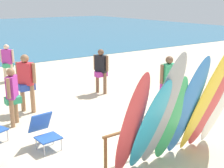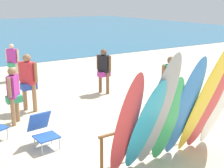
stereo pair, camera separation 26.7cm
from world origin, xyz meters
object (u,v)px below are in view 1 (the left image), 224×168
(surfboard_red_0, at_px, (131,127))
(beachgoer_midbeach, at_px, (168,79))
(surfboard_grey_2, at_px, (162,113))
(surfboard_blue_4, at_px, (187,109))
(surfboard_rack, at_px, (157,127))
(surfboard_teal_1, at_px, (149,127))
(beachgoer_photographing, at_px, (12,93))
(beachgoer_near_rack, at_px, (26,79))
(surfboard_white_7, at_px, (223,97))
(beachgoer_strolling, at_px, (7,60))
(surfboard_green_3, at_px, (171,120))
(beachgoer_by_water, at_px, (101,68))
(surfboard_red_6, at_px, (209,105))
(surfboard_yellow_5, at_px, (206,98))
(beach_chair_blue, at_px, (44,130))

(surfboard_red_0, xyz_separation_m, beachgoer_midbeach, (3.25, 2.38, -0.12))
(surfboard_grey_2, distance_m, surfboard_blue_4, 0.73)
(surfboard_rack, distance_m, surfboard_teal_1, 1.16)
(surfboard_rack, bearing_deg, surfboard_teal_1, -141.13)
(surfboard_grey_2, xyz_separation_m, beachgoer_photographing, (-1.58, 3.94, -0.33))
(beachgoer_near_rack, bearing_deg, surfboard_teal_1, 152.23)
(surfboard_teal_1, distance_m, surfboard_white_7, 2.08)
(beachgoer_strolling, xyz_separation_m, beachgoer_photographing, (-1.20, -4.61, 0.01))
(surfboard_rack, distance_m, surfboard_green_3, 0.75)
(surfboard_teal_1, bearing_deg, surfboard_rack, 33.49)
(surfboard_white_7, height_order, beachgoer_by_water, surfboard_white_7)
(surfboard_red_0, bearing_deg, surfboard_teal_1, -6.54)
(surfboard_white_7, bearing_deg, surfboard_grey_2, 177.76)
(beachgoer_by_water, distance_m, beachgoer_photographing, 3.63)
(surfboard_red_6, bearing_deg, surfboard_rack, 143.17)
(surfboard_white_7, bearing_deg, surfboard_red_0, 175.73)
(surfboard_yellow_5, bearing_deg, beachgoer_by_water, 76.75)
(surfboard_red_6, height_order, beachgoer_by_water, surfboard_red_6)
(surfboard_red_6, distance_m, beach_chair_blue, 3.65)
(surfboard_green_3, height_order, beachgoer_by_water, surfboard_green_3)
(surfboard_teal_1, height_order, surfboard_red_6, surfboard_red_6)
(beachgoer_near_rack, relative_size, beachgoer_midbeach, 1.05)
(surfboard_blue_4, distance_m, surfboard_yellow_5, 0.46)
(surfboard_teal_1, xyz_separation_m, surfboard_blue_4, (0.98, -0.00, 0.15))
(surfboard_blue_4, bearing_deg, surfboard_red_0, -175.63)
(surfboard_rack, bearing_deg, surfboard_grey_2, -128.62)
(surfboard_blue_4, height_order, beachgoer_strolling, surfboard_blue_4)
(surfboard_yellow_5, xyz_separation_m, beachgoer_midbeach, (1.47, 2.54, -0.37))
(beachgoer_near_rack, xyz_separation_m, beachgoer_photographing, (-0.64, -0.75, -0.11))
(beachgoer_strolling, bearing_deg, surfboard_red_0, -49.47)
(beachgoer_strolling, distance_m, beachgoer_near_rack, 3.89)
(surfboard_yellow_5, xyz_separation_m, beachgoer_near_rack, (-2.07, 4.77, -0.33))
(surfboard_rack, xyz_separation_m, beachgoer_photographing, (-2.15, 3.22, 0.34))
(surfboard_white_7, height_order, beachgoer_near_rack, surfboard_white_7)
(surfboard_blue_4, height_order, beachgoer_by_water, surfboard_blue_4)
(beachgoer_photographing, bearing_deg, surfboard_blue_4, 66.22)
(surfboard_rack, xyz_separation_m, surfboard_green_3, (-0.21, -0.59, 0.41))
(surfboard_yellow_5, relative_size, beachgoer_midbeach, 1.71)
(surfboard_red_0, height_order, surfboard_yellow_5, surfboard_yellow_5)
(surfboard_yellow_5, bearing_deg, surfboard_green_3, 159.51)
(beachgoer_strolling, bearing_deg, beachgoer_midbeach, -21.55)
(surfboard_white_7, bearing_deg, beachgoer_near_rack, 117.84)
(surfboard_red_0, distance_m, beachgoer_midbeach, 4.03)
(surfboard_yellow_5, relative_size, surfboard_white_7, 1.11)
(surfboard_yellow_5, relative_size, surfboard_red_6, 1.21)
(beachgoer_strolling, bearing_deg, surfboard_grey_2, -45.10)
(surfboard_teal_1, height_order, surfboard_blue_4, surfboard_blue_4)
(surfboard_green_3, bearing_deg, surfboard_yellow_5, -11.76)
(beach_chair_blue, bearing_deg, beachgoer_by_water, 34.94)
(surfboard_teal_1, relative_size, surfboard_red_6, 0.91)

